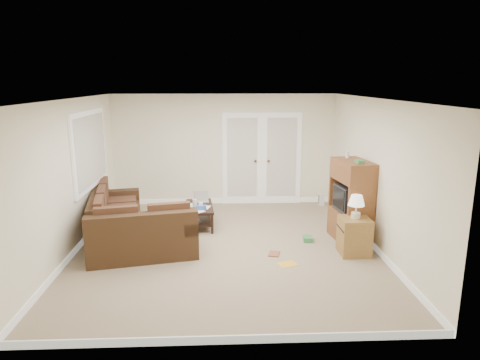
{
  "coord_description": "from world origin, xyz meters",
  "views": [
    {
      "loc": [
        -0.07,
        -6.84,
        2.78
      ],
      "look_at": [
        0.25,
        0.36,
        1.1
      ],
      "focal_mm": 32.0,
      "sensor_mm": 36.0,
      "label": 1
    }
  ],
  "objects_px": {
    "sectional_sofa": "(127,226)",
    "side_cabinet": "(354,233)",
    "tv_armoire": "(351,201)",
    "coffee_table": "(200,215)"
  },
  "relations": [
    {
      "from": "coffee_table",
      "to": "side_cabinet",
      "type": "xyz_separation_m",
      "value": [
        2.59,
        -1.51,
        0.13
      ]
    },
    {
      "from": "tv_armoire",
      "to": "side_cabinet",
      "type": "height_order",
      "value": "tv_armoire"
    },
    {
      "from": "sectional_sofa",
      "to": "tv_armoire",
      "type": "relative_size",
      "value": 1.76
    },
    {
      "from": "side_cabinet",
      "to": "coffee_table",
      "type": "bearing_deg",
      "value": 149.87
    },
    {
      "from": "tv_armoire",
      "to": "coffee_table",
      "type": "bearing_deg",
      "value": 154.5
    },
    {
      "from": "sectional_sofa",
      "to": "coffee_table",
      "type": "xyz_separation_m",
      "value": [
        1.22,
        0.88,
        -0.09
      ]
    },
    {
      "from": "coffee_table",
      "to": "sectional_sofa",
      "type": "bearing_deg",
      "value": -148.9
    },
    {
      "from": "tv_armoire",
      "to": "side_cabinet",
      "type": "bearing_deg",
      "value": -107.27
    },
    {
      "from": "sectional_sofa",
      "to": "coffee_table",
      "type": "relative_size",
      "value": 2.6
    },
    {
      "from": "sectional_sofa",
      "to": "side_cabinet",
      "type": "bearing_deg",
      "value": -21.13
    }
  ]
}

